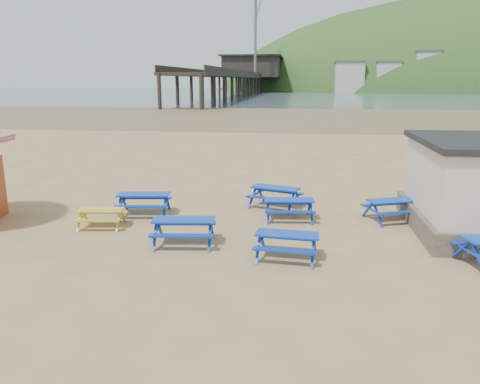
# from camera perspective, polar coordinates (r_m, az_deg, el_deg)

# --- Properties ---
(ground) EXTENTS (400.00, 400.00, 0.00)m
(ground) POSITION_cam_1_polar(r_m,az_deg,el_deg) (16.14, -3.38, -4.61)
(ground) COLOR tan
(ground) RESTS_ON ground
(wet_sand) EXTENTS (400.00, 400.00, 0.00)m
(wet_sand) POSITION_cam_1_polar(r_m,az_deg,el_deg) (70.29, 5.17, 9.39)
(wet_sand) COLOR brown
(wet_sand) RESTS_ON ground
(sea) EXTENTS (400.00, 400.00, 0.00)m
(sea) POSITION_cam_1_polar(r_m,az_deg,el_deg) (185.14, 6.75, 11.89)
(sea) COLOR #435460
(sea) RESTS_ON ground
(picnic_table_blue_a) EXTENTS (2.15, 1.82, 0.82)m
(picnic_table_blue_a) POSITION_cam_1_polar(r_m,az_deg,el_deg) (18.16, -11.62, -1.45)
(picnic_table_blue_a) COLOR #193AA9
(picnic_table_blue_a) RESTS_ON ground
(picnic_table_blue_b) EXTENTS (2.34, 2.11, 0.81)m
(picnic_table_blue_b) POSITION_cam_1_polar(r_m,az_deg,el_deg) (18.96, 4.32, -0.59)
(picnic_table_blue_b) COLOR #193AA9
(picnic_table_blue_b) RESTS_ON ground
(picnic_table_blue_c) EXTENTS (2.24, 2.03, 0.77)m
(picnic_table_blue_c) POSITION_cam_1_polar(r_m,az_deg,el_deg) (17.97, 18.10, -2.10)
(picnic_table_blue_c) COLOR #193AA9
(picnic_table_blue_c) RESTS_ON ground
(picnic_table_blue_d) EXTENTS (2.09, 1.76, 0.81)m
(picnic_table_blue_d) POSITION_cam_1_polar(r_m,az_deg,el_deg) (14.75, -6.85, -4.79)
(picnic_table_blue_d) COLOR #193AA9
(picnic_table_blue_d) RESTS_ON ground
(picnic_table_blue_e) EXTENTS (1.89, 1.58, 0.75)m
(picnic_table_blue_e) POSITION_cam_1_polar(r_m,az_deg,el_deg) (13.60, 5.72, -6.51)
(picnic_table_blue_e) COLOR #193AA9
(picnic_table_blue_e) RESTS_ON ground
(picnic_table_yellow) EXTENTS (1.68, 1.42, 0.65)m
(picnic_table_yellow) POSITION_cam_1_polar(r_m,az_deg,el_deg) (17.01, -16.55, -3.07)
(picnic_table_yellow) COLOR gold
(picnic_table_yellow) RESTS_ON ground
(pier) EXTENTS (24.00, 220.00, 39.29)m
(pier) POSITION_cam_1_polar(r_m,az_deg,el_deg) (194.42, 1.37, 13.66)
(pier) COLOR black
(pier) RESTS_ON ground
(picnic_table_blue_g) EXTENTS (1.94, 1.63, 0.76)m
(picnic_table_blue_g) POSITION_cam_1_polar(r_m,az_deg,el_deg) (17.30, 5.99, -2.10)
(picnic_table_blue_g) COLOR #193AA9
(picnic_table_blue_g) RESTS_ON ground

